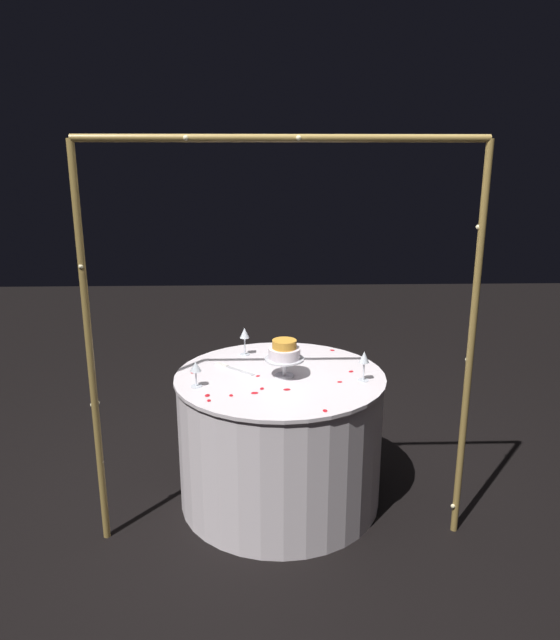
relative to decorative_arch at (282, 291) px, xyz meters
name	(u,v)px	position (x,y,z in m)	size (l,w,h in m)	color
ground_plane	(280,496)	(0.00, -0.35, -1.35)	(12.00, 12.00, 0.00)	black
decorative_arch	(282,291)	(0.00, 0.00, 0.00)	(1.94, 0.06, 2.07)	olive
main_table	(280,437)	(0.00, -0.35, -0.95)	(1.19, 1.19, 0.78)	white
tiered_cake	(284,353)	(-0.02, -0.32, -0.42)	(0.22, 0.22, 0.21)	silver
wine_glass_0	(364,359)	(-0.46, -0.25, -0.44)	(0.06, 0.06, 0.17)	silver
wine_glass_1	(196,368)	(0.45, -0.19, -0.46)	(0.06, 0.06, 0.14)	silver
wine_glass_2	(245,335)	(0.21, -0.70, -0.43)	(0.06, 0.06, 0.17)	silver
cake_knife	(232,368)	(0.27, -0.45, -0.56)	(0.23, 0.21, 0.01)	silver
rose_petal_0	(325,411)	(-0.20, 0.14, -0.56)	(0.03, 0.02, 0.00)	red
rose_petal_1	(209,400)	(0.37, 0.00, -0.56)	(0.03, 0.02, 0.00)	red
rose_petal_2	(273,360)	(0.03, -0.59, -0.56)	(0.04, 0.03, 0.00)	red
rose_petal_3	(207,395)	(0.38, -0.06, -0.56)	(0.04, 0.03, 0.00)	red
rose_petal_4	(262,389)	(0.10, -0.15, -0.56)	(0.03, 0.02, 0.00)	red
rose_petal_5	(292,356)	(-0.09, -0.67, -0.56)	(0.04, 0.02, 0.00)	red
rose_petal_6	(255,393)	(0.14, -0.09, -0.56)	(0.04, 0.03, 0.00)	red
rose_petal_7	(293,365)	(-0.08, -0.50, -0.56)	(0.03, 0.02, 0.00)	red
rose_petal_8	(258,376)	(0.12, -0.33, -0.56)	(0.03, 0.02, 0.00)	red
rose_petal_9	(192,373)	(0.50, -0.39, -0.56)	(0.03, 0.02, 0.00)	red
rose_petal_10	(351,371)	(-0.41, -0.39, -0.56)	(0.03, 0.02, 0.00)	red
rose_petal_11	(340,382)	(-0.32, -0.23, -0.56)	(0.03, 0.02, 0.00)	red
rose_petal_12	(287,389)	(-0.03, -0.13, -0.56)	(0.04, 0.03, 0.00)	red
rose_petal_13	(231,395)	(0.26, -0.06, -0.56)	(0.03, 0.02, 0.00)	red
rose_petal_14	(332,350)	(-0.35, -0.77, -0.56)	(0.03, 0.02, 0.00)	red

